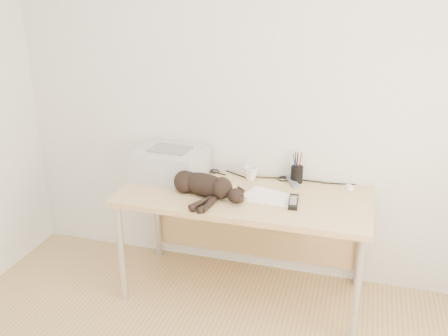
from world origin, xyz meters
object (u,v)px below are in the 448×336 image
(mug, at_px, (251,173))
(pen_cup, at_px, (297,174))
(printer, at_px, (171,163))
(mouse, at_px, (350,186))
(desk, at_px, (247,207))
(cat, at_px, (202,185))

(mug, relative_size, pen_cup, 0.47)
(mug, xyz_separation_m, pen_cup, (0.31, 0.04, 0.01))
(mug, bearing_deg, printer, -169.00)
(mouse, bearing_deg, desk, 177.75)
(cat, xyz_separation_m, mug, (0.24, 0.34, -0.02))
(mug, bearing_deg, cat, -125.31)
(cat, relative_size, pen_cup, 3.13)
(mouse, bearing_deg, cat, -176.69)
(desk, relative_size, pen_cup, 7.60)
(cat, bearing_deg, desk, 48.69)
(printer, relative_size, pen_cup, 2.22)
(printer, height_order, cat, printer)
(printer, height_order, mouse, printer)
(printer, height_order, mug, printer)
(pen_cup, bearing_deg, mug, -172.52)
(mug, relative_size, mouse, 0.93)
(printer, bearing_deg, cat, -37.73)
(desk, relative_size, mug, 16.03)
(desk, relative_size, printer, 3.43)
(printer, relative_size, mug, 4.68)
(pen_cup, bearing_deg, mouse, -1.62)
(desk, xyz_separation_m, printer, (-0.56, 0.06, 0.23))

